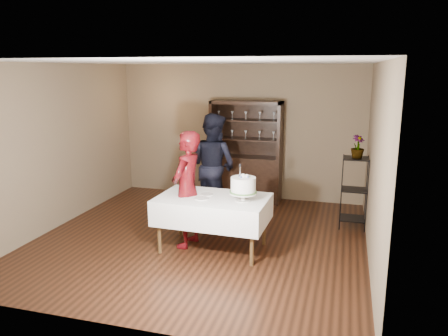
# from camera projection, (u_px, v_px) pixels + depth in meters

# --- Properties ---
(floor) EXTENTS (5.00, 5.00, 0.00)m
(floor) POSITION_uv_depth(u_px,v_px,m) (201.00, 239.00, 6.85)
(floor) COLOR black
(floor) RESTS_ON ground
(ceiling) EXTENTS (5.00, 5.00, 0.00)m
(ceiling) POSITION_uv_depth(u_px,v_px,m) (199.00, 62.00, 6.25)
(ceiling) COLOR silver
(ceiling) RESTS_ON back_wall
(back_wall) EXTENTS (5.00, 0.02, 2.70)m
(back_wall) POSITION_uv_depth(u_px,v_px,m) (240.00, 132.00, 8.89)
(back_wall) COLOR #76654C
(back_wall) RESTS_ON floor
(wall_left) EXTENTS (0.02, 5.00, 2.70)m
(wall_left) POSITION_uv_depth(u_px,v_px,m) (57.00, 146.00, 7.21)
(wall_left) COLOR #76654C
(wall_left) RESTS_ON floor
(wall_right) EXTENTS (0.02, 5.00, 2.70)m
(wall_right) POSITION_uv_depth(u_px,v_px,m) (375.00, 164.00, 5.88)
(wall_right) COLOR #76654C
(wall_right) RESTS_ON floor
(china_hutch) EXTENTS (1.40, 0.48, 2.00)m
(china_hutch) POSITION_uv_depth(u_px,v_px,m) (246.00, 168.00, 8.76)
(china_hutch) COLOR black
(china_hutch) RESTS_ON floor
(plant_etagere) EXTENTS (0.42, 0.42, 1.20)m
(plant_etagere) POSITION_uv_depth(u_px,v_px,m) (354.00, 190.00, 7.22)
(plant_etagere) COLOR black
(plant_etagere) RESTS_ON floor
(cake_table) EXTENTS (1.62, 1.03, 0.79)m
(cake_table) POSITION_uv_depth(u_px,v_px,m) (213.00, 210.00, 6.33)
(cake_table) COLOR white
(cake_table) RESTS_ON floor
(woman) EXTENTS (0.49, 0.68, 1.74)m
(woman) POSITION_uv_depth(u_px,v_px,m) (187.00, 189.00, 6.42)
(woman) COLOR #370511
(woman) RESTS_ON floor
(man) EXTENTS (1.11, 1.00, 1.86)m
(man) POSITION_uv_depth(u_px,v_px,m) (213.00, 166.00, 7.74)
(man) COLOR black
(man) RESTS_ON floor
(cake) EXTENTS (0.46, 0.46, 0.54)m
(cake) POSITION_uv_depth(u_px,v_px,m) (243.00, 186.00, 6.06)
(cake) COLOR silver
(cake) RESTS_ON cake_table
(plate_near) EXTENTS (0.26, 0.26, 0.01)m
(plate_near) POSITION_uv_depth(u_px,v_px,m) (201.00, 198.00, 6.20)
(plate_near) COLOR silver
(plate_near) RESTS_ON cake_table
(plate_far) EXTENTS (0.20, 0.20, 0.01)m
(plate_far) POSITION_uv_depth(u_px,v_px,m) (207.00, 195.00, 6.40)
(plate_far) COLOR silver
(plate_far) RESTS_ON cake_table
(potted_plant) EXTENTS (0.30, 0.30, 0.38)m
(potted_plant) POSITION_uv_depth(u_px,v_px,m) (358.00, 147.00, 7.05)
(potted_plant) COLOR #477537
(potted_plant) RESTS_ON plant_etagere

